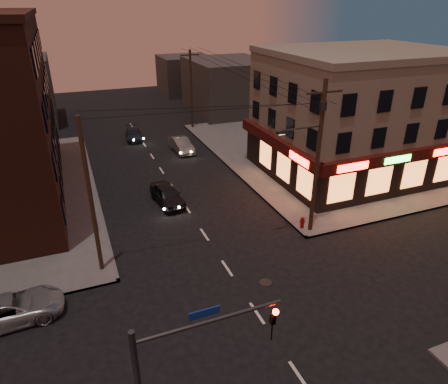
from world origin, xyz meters
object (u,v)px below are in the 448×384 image
sedan_mid (181,145)px  sedan_far (134,134)px  fire_hydrant (302,222)px  suv_cross (10,309)px  sedan_near (167,195)px

sedan_mid → sedan_far: 6.91m
sedan_mid → fire_hydrant: bearing=-84.3°
suv_cross → sedan_far: size_ratio=1.17×
suv_cross → sedan_mid: (14.47, 20.35, 0.03)m
sedan_mid → sedan_far: size_ratio=1.04×
sedan_mid → fire_hydrant: (3.24, -18.16, -0.12)m
suv_cross → fire_hydrant: bearing=-86.6°
sedan_near → sedan_mid: bearing=62.5°
sedan_near → sedan_far: bearing=82.4°
sedan_far → fire_hydrant: bearing=-68.1°
sedan_near → sedan_mid: 11.78m
sedan_mid → fire_hydrant: size_ratio=5.25×
suv_cross → sedan_far: bearing=-25.7°
sedan_mid → sedan_far: sedan_mid is taller
sedan_near → sedan_far: (0.42, 16.71, -0.12)m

